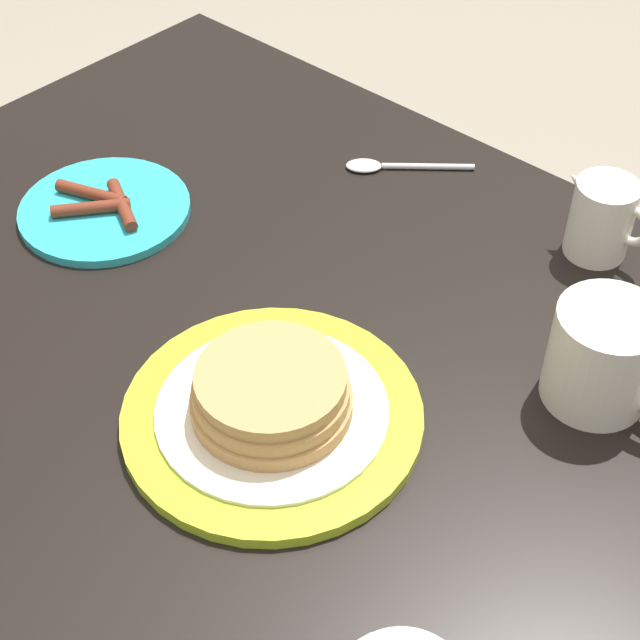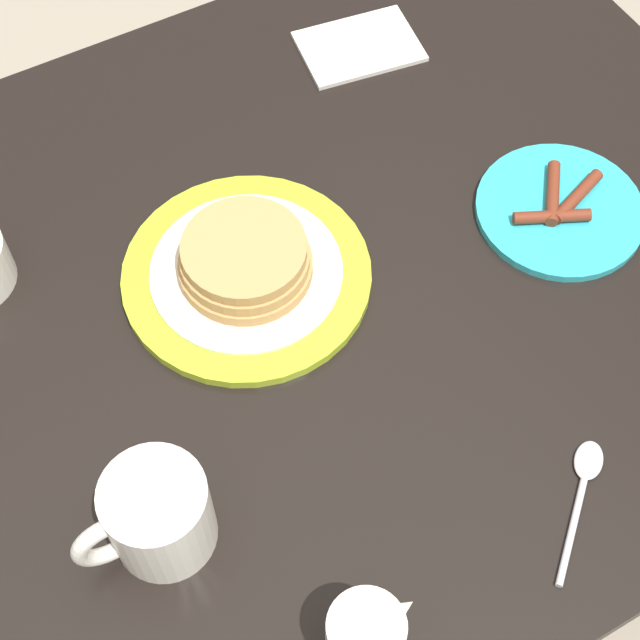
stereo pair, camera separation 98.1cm
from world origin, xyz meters
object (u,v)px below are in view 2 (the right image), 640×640
Objects in this scene: pancake_plate at (246,268)px; napkin at (359,47)px; coffee_mug at (155,516)px; creamer_pitcher at (365,638)px; spoon at (583,485)px; side_plate_bacon at (560,209)px.

pancake_plate reaches higher than napkin.
napkin is (-0.48, -0.46, -0.05)m from coffee_mug.
creamer_pitcher is (-0.11, 0.18, -0.01)m from coffee_mug.
pancake_plate is at bearing 40.83° from napkin.
spoon is (-0.17, 0.36, -0.02)m from pancake_plate.
side_plate_bacon is at bearing -166.94° from coffee_mug.
coffee_mug is 1.04× the size of spoon.
side_plate_bacon is 1.45× the size of coffee_mug.
side_plate_bacon is at bearing 100.57° from napkin.
side_plate_bacon is 0.53m from creamer_pitcher.
spoon reaches higher than napkin.
creamer_pitcher is 0.65× the size of napkin.
coffee_mug is (0.20, 0.22, 0.03)m from pancake_plate.
creamer_pitcher is at bearing 121.00° from coffee_mug.
pancake_plate is at bearing -14.77° from side_plate_bacon.
napkin is 1.29× the size of spoon.
coffee_mug is at bearing -59.00° from creamer_pitcher.
side_plate_bacon is 1.51× the size of spoon.
pancake_plate is 1.42× the size of side_plate_bacon.
side_plate_bacon is 0.34m from napkin.
creamer_pitcher reaches higher than spoon.
spoon is at bearing 114.71° from pancake_plate.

